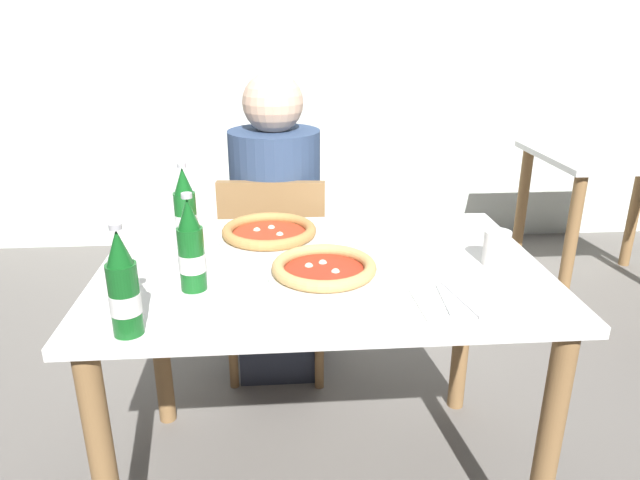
% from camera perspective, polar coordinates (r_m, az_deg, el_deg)
% --- Properties ---
extents(ground_plane, '(8.00, 8.00, 0.00)m').
position_cam_1_polar(ground_plane, '(2.00, 0.12, -22.54)').
color(ground_plane, slate).
extents(back_wall_tiled, '(7.00, 0.10, 2.60)m').
position_cam_1_polar(back_wall_tiled, '(3.65, -2.71, 19.69)').
color(back_wall_tiled, silver).
rests_on(back_wall_tiled, ground_plane).
extents(dining_table_main, '(1.20, 0.80, 0.75)m').
position_cam_1_polar(dining_table_main, '(1.63, 0.13, -6.04)').
color(dining_table_main, silver).
rests_on(dining_table_main, ground_plane).
extents(chair_behind_table, '(0.43, 0.43, 0.85)m').
position_cam_1_polar(chair_behind_table, '(2.24, -4.39, -2.61)').
color(chair_behind_table, olive).
rests_on(chair_behind_table, ground_plane).
extents(diner_seated, '(0.34, 0.34, 1.21)m').
position_cam_1_polar(diner_seated, '(2.25, -4.31, 0.28)').
color(diner_seated, '#2D3342').
rests_on(diner_seated, ground_plane).
extents(dining_table_background, '(0.80, 0.70, 0.75)m').
position_cam_1_polar(dining_table_background, '(3.34, 27.07, 5.05)').
color(dining_table_background, silver).
rests_on(dining_table_background, ground_plane).
extents(pizza_margherita_near, '(0.29, 0.29, 0.04)m').
position_cam_1_polar(pizza_margherita_near, '(1.49, 0.33, -2.93)').
color(pizza_margherita_near, white).
rests_on(pizza_margherita_near, dining_table_main).
extents(pizza_marinara_far, '(0.31, 0.31, 0.04)m').
position_cam_1_polar(pizza_marinara_far, '(1.75, -5.05, 0.71)').
color(pizza_marinara_far, white).
rests_on(pizza_marinara_far, dining_table_main).
extents(beer_bottle_left, '(0.07, 0.07, 0.25)m').
position_cam_1_polar(beer_bottle_left, '(1.26, -18.88, -4.61)').
color(beer_bottle_left, '#14591E').
rests_on(beer_bottle_left, dining_table_main).
extents(beer_bottle_center, '(0.07, 0.07, 0.25)m').
position_cam_1_polar(beer_bottle_center, '(1.72, -13.19, 2.78)').
color(beer_bottle_center, '#14591E').
rests_on(beer_bottle_center, dining_table_main).
extents(beer_bottle_right, '(0.07, 0.07, 0.25)m').
position_cam_1_polar(beer_bottle_right, '(1.43, -12.65, -0.97)').
color(beer_bottle_right, '#14591E').
rests_on(beer_bottle_right, dining_table_main).
extents(napkin_with_cutlery, '(0.19, 0.19, 0.01)m').
position_cam_1_polar(napkin_with_cutlery, '(1.41, 13.06, -5.85)').
color(napkin_with_cutlery, white).
rests_on(napkin_with_cutlery, dining_table_main).
extents(paper_cup, '(0.07, 0.07, 0.09)m').
position_cam_1_polar(paper_cup, '(1.63, 17.09, -0.75)').
color(paper_cup, white).
rests_on(paper_cup, dining_table_main).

